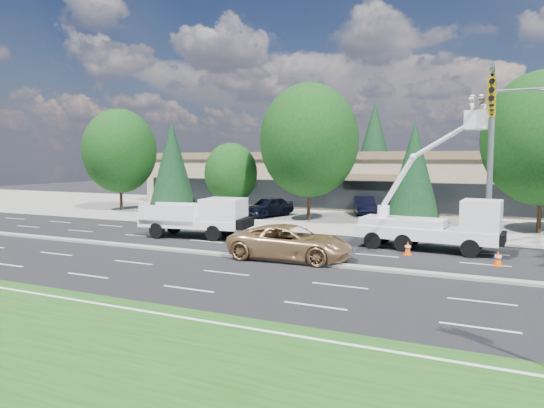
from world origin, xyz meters
The scene contains 25 objects.
ground centered at (0.00, 0.00, 0.00)m, with size 140.00×140.00×0.00m, color black.
concrete_apron centered at (0.00, 20.00, 0.01)m, with size 140.00×22.00×0.01m, color gray.
grass_verge centered at (0.00, -13.00, 0.01)m, with size 140.00×10.00×0.01m, color #1A4112.
road_median centered at (0.00, 0.00, 0.06)m, with size 120.00×0.55×0.12m, color gray.
strip_mall centered at (0.00, 29.97, 2.83)m, with size 50.40×15.40×5.50m.
tree_front_a centered at (-22.00, 15.00, 5.58)m, with size 6.87×6.87×9.54m.
tree_front_b centered at (-16.00, 15.00, 4.42)m, with size 4.18×4.18×8.23m.
tree_front_c centered at (-10.00, 15.00, 3.63)m, with size 4.47×4.47×6.20m.
tree_front_d centered at (-3.00, 15.00, 6.27)m, with size 7.72×7.72×10.71m.
tree_front_e centered at (5.00, 15.00, 4.02)m, with size 3.80×3.80×7.49m.
tree_front_f centered at (13.00, 15.00, 6.15)m, with size 7.57×7.57×10.51m.
tree_back_a centered at (-18.00, 42.00, 5.44)m, with size 5.15×5.15×10.15m.
tree_back_b centered at (-4.00, 42.00, 6.51)m, with size 6.16×6.16×12.14m.
tree_back_c centered at (10.00, 42.00, 4.07)m, with size 3.85×3.85×7.59m.
signal_mast centered at (10.03, 7.04, 6.06)m, with size 2.76×10.16×9.00m.
utility_pickup centered at (-6.12, 4.27, 1.01)m, with size 6.67×3.22×2.46m.
bucket_truck centered at (7.70, 5.77, 1.72)m, with size 7.48×2.83×8.03m.
traffic_cone_a centered at (-9.36, 3.85, 0.34)m, with size 0.40×0.40×0.70m.
traffic_cone_b centered at (-1.28, 3.29, 0.34)m, with size 0.40×0.40×0.70m.
traffic_cone_c centered at (0.43, 3.50, 0.34)m, with size 0.40×0.40×0.70m.
traffic_cone_d centered at (6.39, 4.06, 0.34)m, with size 0.40×0.40×0.70m.
traffic_cone_e centered at (10.53, 3.18, 0.34)m, with size 0.40×0.40×0.70m.
minivan centered at (1.40, 0.60, 0.83)m, with size 2.75×5.97×1.66m, color tan.
parked_car_west centered at (-6.97, 16.00, 0.84)m, with size 1.98×4.92×1.68m, color black.
parked_car_east centered at (0.00, 21.00, 0.78)m, with size 1.65×4.73×1.56m, color black.
Camera 1 is at (10.21, -20.78, 4.84)m, focal length 32.00 mm.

